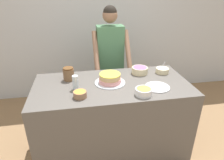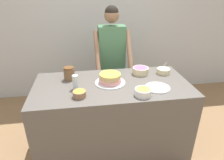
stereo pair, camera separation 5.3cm
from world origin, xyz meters
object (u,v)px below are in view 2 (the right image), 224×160
Objects in this scene: frosting_bowl_purple at (141,70)px; person_baker at (112,53)px; cake at (110,79)px; frosting_bowl_orange at (79,94)px; frosting_bowl_white at (163,71)px; ceramic_plate at (157,88)px; frosting_bowl_olive at (143,92)px; stoneware_jar at (69,73)px; drinking_glass at (75,82)px.

person_baker is at bearing 117.51° from frosting_bowl_purple.
frosting_bowl_purple is (0.42, 0.21, -0.01)m from cake.
frosting_bowl_orange is 1.14m from frosting_bowl_white.
frosting_bowl_orange reaches higher than ceramic_plate.
frosting_bowl_purple reaches higher than frosting_bowl_orange.
stoneware_jar is at bearing 146.52° from frosting_bowl_olive.
drinking_glass is (-0.39, -0.09, 0.03)m from cake.
drinking_glass is at bearing -160.02° from frosting_bowl_purple.
frosting_bowl_orange is at bearing 174.07° from frosting_bowl_olive.
frosting_bowl_olive is 0.91m from stoneware_jar.
drinking_glass is (-0.52, -0.84, -0.03)m from person_baker.
person_baker is 0.84m from stoneware_jar.
drinking_glass is at bearing -166.64° from frosting_bowl_white.
stoneware_jar is (-0.47, 0.17, 0.02)m from cake.
person_baker is 10.87× the size of drinking_glass.
frosting_bowl_white is 0.60× the size of ceramic_plate.
drinking_glass is at bearing 160.06° from frosting_bowl_olive.
frosting_bowl_orange is 0.82× the size of frosting_bowl_white.
frosting_bowl_purple is 0.42m from ceramic_plate.
frosting_bowl_white is at bearing 50.65° from frosting_bowl_olive.
cake reaches higher than frosting_bowl_purple.
person_baker is 11.17× the size of stoneware_jar.
ceramic_plate is at bearing 32.78° from frosting_bowl_olive.
person_baker is 0.77m from cake.
person_baker is at bearing 44.67° from stoneware_jar.
stoneware_jar reaches higher than frosting_bowl_orange.
frosting_bowl_purple is at bearing 26.21° from cake.
frosting_bowl_white is at bearing 13.73° from cake.
ceramic_plate is (0.88, -0.12, -0.07)m from drinking_glass.
frosting_bowl_orange is 0.67× the size of frosting_bowl_purple.
drinking_glass is (-0.80, -0.29, 0.03)m from frosting_bowl_purple.
person_baker is 6.34× the size of ceramic_plate.
frosting_bowl_orange is 0.90m from frosting_bowl_purple.
stoneware_jar is at bearing 160.21° from cake.
frosting_bowl_purple reaches higher than ceramic_plate.
person_baker reaches higher than stoneware_jar.
frosting_bowl_white is 0.65m from frosting_bowl_olive.
frosting_bowl_orange is 0.78× the size of frosting_bowl_olive.
frosting_bowl_purple is 0.86m from drinking_glass.
stoneware_jar reaches higher than frosting_bowl_purple.
ceramic_plate is (0.84, 0.06, -0.03)m from frosting_bowl_orange.
frosting_bowl_olive is (-0.42, -0.51, 0.00)m from frosting_bowl_white.
frosting_bowl_orange is at bearing -175.67° from ceramic_plate.
frosting_bowl_purple is 0.74× the size of ceramic_plate.
person_baker is 12.78× the size of frosting_bowl_orange.
drinking_glass reaches higher than frosting_bowl_olive.
cake is 2.21× the size of drinking_glass.
stoneware_jar reaches higher than cake.
drinking_glass reaches higher than frosting_bowl_purple.
cake is 0.44m from frosting_bowl_olive.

